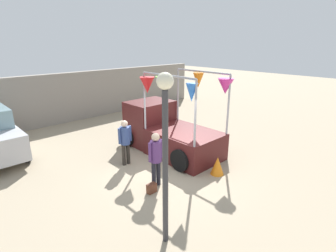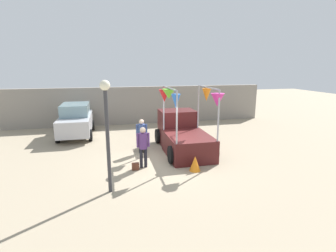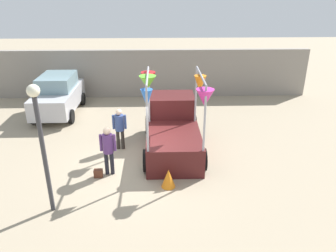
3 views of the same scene
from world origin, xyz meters
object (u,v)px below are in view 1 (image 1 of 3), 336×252
vendor_truck (166,128)px  folded_kite_bundle_tangerine (217,166)px  person_customer (156,155)px  person_vendor (125,138)px  street_lamp (165,137)px  handbag (152,188)px

vendor_truck → folded_kite_bundle_tangerine: size_ratio=6.96×
vendor_truck → person_customer: 2.87m
person_vendor → street_lamp: (-1.53, -3.68, 1.42)m
vendor_truck → person_customer: (-2.16, -1.89, 0.14)m
vendor_truck → folded_kite_bundle_tangerine: (-0.24, -2.72, -0.57)m
person_vendor → handbag: person_vendor is taller
folded_kite_bundle_tangerine → vendor_truck: bearing=85.0°
handbag → person_customer: bearing=29.7°
street_lamp → folded_kite_bundle_tangerine: 4.02m
handbag → folded_kite_bundle_tangerine: bearing=-15.4°
street_lamp → person_vendor: bearing=67.4°
folded_kite_bundle_tangerine → street_lamp: bearing=-162.5°
person_vendor → handbag: 2.25m
person_customer → vendor_truck: bearing=41.2°
person_customer → folded_kite_bundle_tangerine: bearing=-23.3°
street_lamp → person_customer: bearing=54.0°
person_vendor → folded_kite_bundle_tangerine: bearing=-56.7°
vendor_truck → street_lamp: (-3.51, -3.75, 1.52)m
vendor_truck → person_customer: bearing=-138.8°
vendor_truck → person_customer: size_ratio=2.49×
vendor_truck → folded_kite_bundle_tangerine: vendor_truck is taller
handbag → folded_kite_bundle_tangerine: 2.36m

